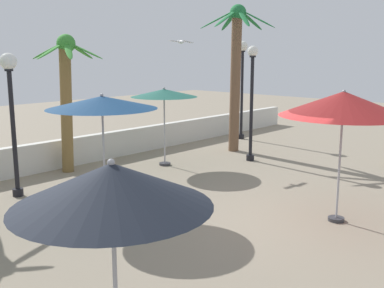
# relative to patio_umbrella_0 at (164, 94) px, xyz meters

# --- Properties ---
(ground_plane) EXTENTS (56.00, 56.00, 0.00)m
(ground_plane) POSITION_rel_patio_umbrella_0_xyz_m (-1.90, -5.84, -2.45)
(ground_plane) COLOR gray
(boundary_wall) EXTENTS (25.20, 0.30, 0.95)m
(boundary_wall) POSITION_rel_patio_umbrella_0_xyz_m (-1.90, 2.32, -1.97)
(boundary_wall) COLOR silver
(boundary_wall) RESTS_ON ground_plane
(patio_umbrella_0) EXTENTS (2.24, 2.24, 2.67)m
(patio_umbrella_0) POSITION_rel_patio_umbrella_0_xyz_m (0.00, 0.00, 0.00)
(patio_umbrella_0) COLOR #333338
(patio_umbrella_0) RESTS_ON ground_plane
(patio_umbrella_1) EXTENTS (2.58, 2.58, 2.85)m
(patio_umbrella_1) POSITION_rel_patio_umbrella_0_xyz_m (-4.30, -2.35, 0.17)
(patio_umbrella_1) COLOR #333338
(patio_umbrella_1) RESTS_ON ground_plane
(patio_umbrella_3) EXTENTS (2.11, 2.11, 2.69)m
(patio_umbrella_3) POSITION_rel_patio_umbrella_0_xyz_m (-7.94, -7.35, -0.05)
(patio_umbrella_3) COLOR #333338
(patio_umbrella_3) RESTS_ON ground_plane
(patio_umbrella_5) EXTENTS (2.79, 2.79, 2.99)m
(patio_umbrella_5) POSITION_rel_patio_umbrella_0_xyz_m (-1.16, -6.76, 0.23)
(patio_umbrella_5) COLOR #333338
(patio_umbrella_5) RESTS_ON ground_plane
(palm_tree_0) EXTENTS (2.89, 2.72, 5.59)m
(palm_tree_0) POSITION_rel_patio_umbrella_0_xyz_m (3.58, -0.29, 0.98)
(palm_tree_0) COLOR brown
(palm_tree_0) RESTS_ON ground_plane
(palm_tree_2) EXTENTS (2.30, 2.08, 4.37)m
(palm_tree_2) POSITION_rel_patio_umbrella_0_xyz_m (-2.65, 1.69, 0.27)
(palm_tree_2) COLOR brown
(palm_tree_2) RESTS_ON ground_plane
(lamp_post_0) EXTENTS (0.44, 0.44, 4.31)m
(lamp_post_0) POSITION_rel_patio_umbrella_0_xyz_m (5.85, 1.06, 0.48)
(lamp_post_0) COLOR black
(lamp_post_0) RESTS_ON ground_plane
(lamp_post_1) EXTENTS (0.37, 0.37, 4.03)m
(lamp_post_1) POSITION_rel_patio_umbrella_0_xyz_m (2.55, -1.77, 0.04)
(lamp_post_1) COLOR black
(lamp_post_1) RESTS_ON ground_plane
(lamp_post_2) EXTENTS (0.43, 0.43, 3.78)m
(lamp_post_2) POSITION_rel_patio_umbrella_0_xyz_m (-5.12, 0.41, 0.13)
(lamp_post_2) COLOR black
(lamp_post_2) RESTS_ON ground_plane
(seagull_1) EXTENTS (0.96, 0.39, 0.14)m
(seagull_1) POSITION_rel_patio_umbrella_0_xyz_m (1.15, 0.31, 1.73)
(seagull_1) COLOR white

